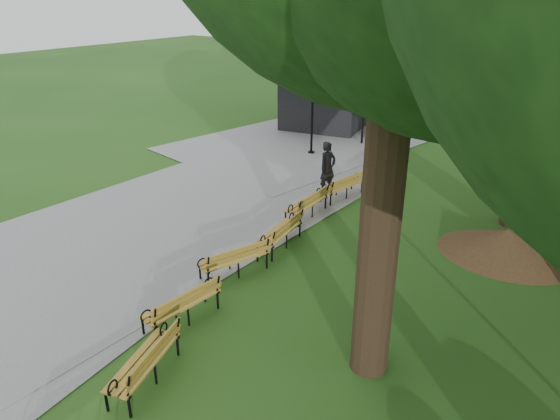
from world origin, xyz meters
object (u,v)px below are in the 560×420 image
Objects in this scene: person at (328,168)px; bench_3 at (234,259)px; bench_5 at (306,204)px; bench_6 at (342,186)px; dirt_mound at (505,242)px; bench_2 at (181,304)px; lamp_post at (313,99)px; bench_4 at (279,232)px; bench_7 at (380,173)px; kiosk at (325,97)px; bench_1 at (143,362)px.

bench_3 is (0.97, -6.05, -0.47)m from person.
bench_6 is at bearing 174.71° from bench_5.
person is 0.63× the size of dirt_mound.
bench_3 is at bearing -164.36° from bench_2.
bench_4 is (3.89, -7.71, -1.89)m from lamp_post.
bench_7 is (0.58, 3.92, 0.00)m from bench_5.
dirt_mound is 1.51× the size of bench_7.
bench_7 is at bearing -56.65° from kiosk.
bench_4 is at bearing -75.89° from kiosk.
bench_3 is at bearing 178.91° from bench_1.
bench_4 is 1.00× the size of bench_5.
bench_3 is at bearing 4.76° from bench_5.
lamp_post is 1.13× the size of dirt_mound.
bench_5 is at bearing -169.89° from dirt_mound.
bench_4 is at bearing -150.30° from person.
bench_6 is (-1.48, 9.74, 0.00)m from bench_1.
person is 4.34m from bench_4.
bench_1 is at bearing -114.57° from dirt_mound.
bench_4 is at bearing 173.19° from bench_1.
dirt_mound is 8.54m from bench_2.
bench_3 is 1.00× the size of bench_5.
kiosk is 14.86m from bench_3.
bench_4 is at bearing -161.84° from bench_3.
bench_2 is 1.00× the size of bench_6.
bench_4 reaches higher than dirt_mound.
bench_1 is at bearing 9.87° from bench_5.
bench_6 and bench_7 have the same top height.
bench_5 is (-5.60, -1.00, 0.07)m from dirt_mound.
lamp_post is 10.48m from bench_3.
dirt_mound is 5.57m from bench_6.
bench_5 and bench_6 have the same top height.
bench_4 is at bearing 11.51° from bench_5.
bench_1 is 1.00× the size of bench_4.
dirt_mound is at bearing -27.14° from lamp_post.
bench_6 is at bearing -67.03° from kiosk.
bench_3 and bench_7 have the same top height.
bench_1 and bench_5 have the same top height.
dirt_mound is (10.86, -8.73, -1.16)m from kiosk.
lamp_post is at bearing -160.93° from bench_4.
dirt_mound is 1.51× the size of bench_3.
bench_4 is (0.04, 1.85, 0.00)m from bench_3.
bench_7 is at bearing -161.46° from bench_3.
bench_2 is 8.10m from bench_6.
kiosk is at bearing -153.37° from bench_5.
lamp_post is (1.86, -4.12, 0.80)m from kiosk.
lamp_post is at bearing -154.44° from bench_2.
bench_2 is 1.00× the size of bench_7.
bench_4 is at bearing -5.20° from bench_7.
bench_1 is at bearing -151.76° from person.
bench_2 and bench_3 have the same top height.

